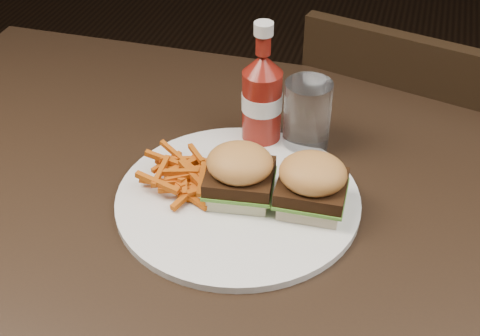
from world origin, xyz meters
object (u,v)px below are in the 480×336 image
(chair_far, at_px, (408,180))
(plate, at_px, (238,199))
(dining_table, at_px, (251,219))
(tumbler, at_px, (307,116))
(ketchup_bottle, at_px, (262,108))

(chair_far, height_order, plate, plate)
(dining_table, height_order, chair_far, dining_table)
(tumbler, bearing_deg, chair_far, 66.12)
(chair_far, relative_size, ketchup_bottle, 3.34)
(ketchup_bottle, bearing_deg, plate, -88.04)
(plate, xyz_separation_m, tumbler, (0.06, 0.15, 0.05))
(dining_table, distance_m, plate, 0.03)
(dining_table, relative_size, plate, 3.70)
(plate, bearing_deg, ketchup_bottle, 91.96)
(dining_table, xyz_separation_m, tumbler, (0.04, 0.16, 0.08))
(dining_table, relative_size, tumbler, 11.30)
(chair_far, bearing_deg, tumbler, 80.45)
(chair_far, bearing_deg, plate, 80.89)
(dining_table, bearing_deg, tumbler, 75.29)
(dining_table, xyz_separation_m, chair_far, (0.21, 0.54, -0.30))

